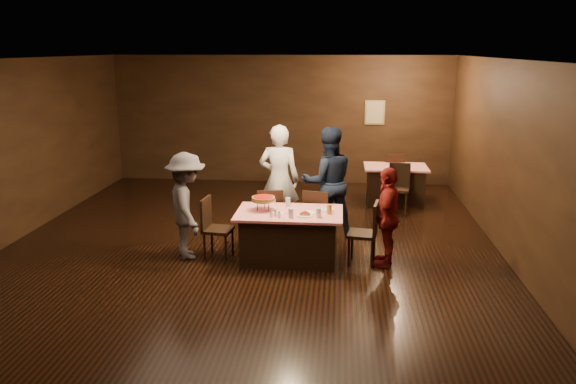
{
  "coord_description": "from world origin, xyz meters",
  "views": [
    {
      "loc": [
        1.43,
        -8.24,
        3.17
      ],
      "look_at": [
        0.63,
        0.12,
        1.0
      ],
      "focal_mm": 35.0,
      "sensor_mm": 36.0,
      "label": 1
    }
  ],
  "objects_px": {
    "chair_far_left": "(270,215)",
    "glass_back": "(288,202)",
    "diner_grey_knit": "(187,206)",
    "plate_empty": "(326,210)",
    "glass_front_right": "(319,213)",
    "back_table": "(395,184)",
    "chair_back_far": "(393,174)",
    "chair_end_left": "(218,228)",
    "chair_end_right": "(362,233)",
    "diner_navy_hoodie": "(328,182)",
    "main_table": "(289,236)",
    "pizza_stand": "(263,199)",
    "glass_amber": "(329,209)",
    "chair_far_right": "(318,217)",
    "glass_front_left": "(291,213)",
    "diner_white_jacket": "(279,180)",
    "diner_red_shirt": "(388,217)",
    "chair_back_near": "(398,188)"
  },
  "relations": [
    {
      "from": "glass_front_right",
      "to": "diner_grey_knit",
      "type": "bearing_deg",
      "value": 173.62
    },
    {
      "from": "chair_far_left",
      "to": "glass_front_left",
      "type": "xyz_separation_m",
      "value": [
        0.45,
        -1.05,
        0.37
      ]
    },
    {
      "from": "chair_back_near",
      "to": "glass_front_right",
      "type": "bearing_deg",
      "value": -105.79
    },
    {
      "from": "diner_white_jacket",
      "to": "diner_red_shirt",
      "type": "bearing_deg",
      "value": 146.16
    },
    {
      "from": "diner_navy_hoodie",
      "to": "glass_front_right",
      "type": "xyz_separation_m",
      "value": [
        -0.09,
        -1.5,
        -0.11
      ]
    },
    {
      "from": "chair_far_left",
      "to": "chair_end_right",
      "type": "relative_size",
      "value": 1.0
    },
    {
      "from": "pizza_stand",
      "to": "plate_empty",
      "type": "distance_m",
      "value": 0.97
    },
    {
      "from": "chair_far_right",
      "to": "pizza_stand",
      "type": "relative_size",
      "value": 2.5
    },
    {
      "from": "diner_grey_knit",
      "to": "plate_empty",
      "type": "relative_size",
      "value": 6.6
    },
    {
      "from": "glass_front_right",
      "to": "chair_end_left",
      "type": "bearing_deg",
      "value": 170.84
    },
    {
      "from": "main_table",
      "to": "back_table",
      "type": "height_order",
      "value": "same"
    },
    {
      "from": "glass_front_left",
      "to": "plate_empty",
      "type": "bearing_deg",
      "value": 41.99
    },
    {
      "from": "plate_empty",
      "to": "glass_front_right",
      "type": "height_order",
      "value": "glass_front_right"
    },
    {
      "from": "back_table",
      "to": "diner_grey_knit",
      "type": "xyz_separation_m",
      "value": [
        -3.47,
        -3.55,
        0.44
      ]
    },
    {
      "from": "chair_end_left",
      "to": "chair_end_right",
      "type": "relative_size",
      "value": 1.0
    },
    {
      "from": "chair_end_left",
      "to": "chair_end_right",
      "type": "xyz_separation_m",
      "value": [
        2.2,
        0.0,
        0.0
      ]
    },
    {
      "from": "chair_far_left",
      "to": "glass_front_left",
      "type": "bearing_deg",
      "value": 101.37
    },
    {
      "from": "pizza_stand",
      "to": "glass_amber",
      "type": "distance_m",
      "value": 1.01
    },
    {
      "from": "plate_empty",
      "to": "glass_front_left",
      "type": "relative_size",
      "value": 1.79
    },
    {
      "from": "main_table",
      "to": "chair_back_near",
      "type": "bearing_deg",
      "value": 56.12
    },
    {
      "from": "back_table",
      "to": "chair_back_far",
      "type": "xyz_separation_m",
      "value": [
        0.0,
        0.6,
        0.09
      ]
    },
    {
      "from": "diner_navy_hoodie",
      "to": "chair_far_right",
      "type": "bearing_deg",
      "value": 58.74
    },
    {
      "from": "pizza_stand",
      "to": "glass_amber",
      "type": "height_order",
      "value": "pizza_stand"
    },
    {
      "from": "chair_far_left",
      "to": "diner_white_jacket",
      "type": "distance_m",
      "value": 0.74
    },
    {
      "from": "chair_back_near",
      "to": "chair_back_far",
      "type": "relative_size",
      "value": 1.0
    },
    {
      "from": "diner_navy_hoodie",
      "to": "chair_far_left",
      "type": "bearing_deg",
      "value": 12.52
    },
    {
      "from": "chair_back_far",
      "to": "diner_grey_knit",
      "type": "relative_size",
      "value": 0.58
    },
    {
      "from": "main_table",
      "to": "chair_end_right",
      "type": "height_order",
      "value": "chair_end_right"
    },
    {
      "from": "glass_front_left",
      "to": "glass_front_right",
      "type": "xyz_separation_m",
      "value": [
        0.4,
        0.05,
        0.0
      ]
    },
    {
      "from": "chair_far_left",
      "to": "glass_back",
      "type": "distance_m",
      "value": 0.68
    },
    {
      "from": "chair_far_right",
      "to": "diner_navy_hoodie",
      "type": "bearing_deg",
      "value": -94.17
    },
    {
      "from": "main_table",
      "to": "chair_far_right",
      "type": "bearing_deg",
      "value": 61.93
    },
    {
      "from": "chair_end_left",
      "to": "pizza_stand",
      "type": "bearing_deg",
      "value": -79.65
    },
    {
      "from": "diner_navy_hoodie",
      "to": "plate_empty",
      "type": "bearing_deg",
      "value": 75.15
    },
    {
      "from": "chair_back_near",
      "to": "glass_back",
      "type": "height_order",
      "value": "chair_back_near"
    },
    {
      "from": "diner_red_shirt",
      "to": "diner_white_jacket",
      "type": "bearing_deg",
      "value": -115.72
    },
    {
      "from": "glass_amber",
      "to": "glass_back",
      "type": "bearing_deg",
      "value": 151.7
    },
    {
      "from": "chair_end_right",
      "to": "glass_front_right",
      "type": "distance_m",
      "value": 0.79
    },
    {
      "from": "plate_empty",
      "to": "glass_back",
      "type": "xyz_separation_m",
      "value": [
        -0.6,
        0.15,
        0.06
      ]
    },
    {
      "from": "plate_empty",
      "to": "glass_front_right",
      "type": "xyz_separation_m",
      "value": [
        -0.1,
        -0.4,
        0.06
      ]
    },
    {
      "from": "diner_grey_knit",
      "to": "chair_far_left",
      "type": "bearing_deg",
      "value": -80.88
    },
    {
      "from": "chair_far_left",
      "to": "chair_back_far",
      "type": "xyz_separation_m",
      "value": [
        2.3,
        3.38,
        0.0
      ]
    },
    {
      "from": "back_table",
      "to": "glass_front_left",
      "type": "bearing_deg",
      "value": -115.78
    },
    {
      "from": "diner_grey_knit",
      "to": "glass_amber",
      "type": "xyz_separation_m",
      "value": [
        2.17,
        -0.03,
        0.02
      ]
    },
    {
      "from": "chair_far_left",
      "to": "chair_end_left",
      "type": "bearing_deg",
      "value": 35.14
    },
    {
      "from": "pizza_stand",
      "to": "chair_end_left",
      "type": "bearing_deg",
      "value": -175.91
    },
    {
      "from": "diner_navy_hoodie",
      "to": "diner_grey_knit",
      "type": "distance_m",
      "value": 2.47
    },
    {
      "from": "diner_white_jacket",
      "to": "diner_red_shirt",
      "type": "relative_size",
      "value": 1.28
    },
    {
      "from": "back_table",
      "to": "pizza_stand",
      "type": "xyz_separation_m",
      "value": [
        -2.3,
        -3.48,
        0.57
      ]
    },
    {
      "from": "chair_back_far",
      "to": "plate_empty",
      "type": "height_order",
      "value": "chair_back_far"
    }
  ]
}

